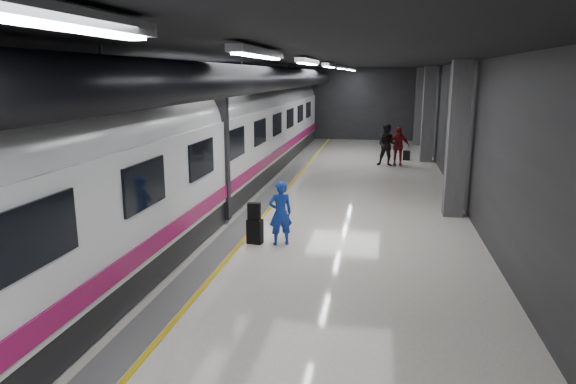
{
  "coord_description": "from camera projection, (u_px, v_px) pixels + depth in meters",
  "views": [
    {
      "loc": [
        2.37,
        -13.43,
        4.08
      ],
      "look_at": [
        0.28,
        -1.9,
        1.4
      ],
      "focal_mm": 32.0,
      "sensor_mm": 36.0,
      "label": 1
    }
  ],
  "objects": [
    {
      "name": "platform_hall",
      "position": [
        286.0,
        95.0,
        14.38
      ],
      "size": [
        10.02,
        40.02,
        4.51
      ],
      "color": "black",
      "rests_on": "ground"
    },
    {
      "name": "traveler_main",
      "position": [
        280.0,
        213.0,
        12.49
      ],
      "size": [
        0.69,
        0.59,
        1.59
      ],
      "primitive_type": "imported",
      "rotation": [
        0.0,
        0.0,
        3.58
      ],
      "color": "blue",
      "rests_on": "ground"
    },
    {
      "name": "train",
      "position": [
        176.0,
        149.0,
        14.31
      ],
      "size": [
        3.05,
        38.0,
        4.05
      ],
      "color": "black",
      "rests_on": "ground"
    },
    {
      "name": "traveler_far_b",
      "position": [
        398.0,
        146.0,
        23.58
      ],
      "size": [
        1.06,
        0.45,
        1.79
      ],
      "primitive_type": "imported",
      "rotation": [
        0.0,
        0.0,
        -0.02
      ],
      "color": "maroon",
      "rests_on": "ground"
    },
    {
      "name": "suitcase_main",
      "position": [
        255.0,
        231.0,
        12.68
      ],
      "size": [
        0.4,
        0.29,
        0.61
      ],
      "primitive_type": "cube",
      "rotation": [
        0.0,
        0.0,
        -0.14
      ],
      "color": "black",
      "rests_on": "ground"
    },
    {
      "name": "ground",
      "position": [
        290.0,
        226.0,
        14.2
      ],
      "size": [
        40.0,
        40.0,
        0.0
      ],
      "primitive_type": "plane",
      "color": "white",
      "rests_on": "ground"
    },
    {
      "name": "traveler_far_a",
      "position": [
        387.0,
        145.0,
        23.44
      ],
      "size": [
        0.98,
        0.79,
        1.92
      ],
      "primitive_type": "imported",
      "rotation": [
        0.0,
        0.0,
        -0.06
      ],
      "color": "black",
      "rests_on": "ground"
    },
    {
      "name": "suitcase_far",
      "position": [
        406.0,
        155.0,
        25.16
      ],
      "size": [
        0.35,
        0.25,
        0.47
      ],
      "primitive_type": "cube",
      "rotation": [
        0.0,
        0.0,
        -0.15
      ],
      "color": "black",
      "rests_on": "ground"
    },
    {
      "name": "shoulder_bag",
      "position": [
        254.0,
        211.0,
        12.58
      ],
      "size": [
        0.32,
        0.18,
        0.42
      ],
      "primitive_type": "cube",
      "rotation": [
        0.0,
        0.0,
        0.06
      ],
      "color": "black",
      "rests_on": "suitcase_main"
    }
  ]
}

